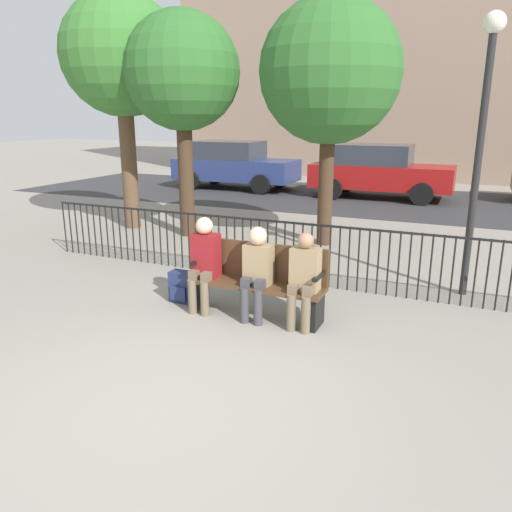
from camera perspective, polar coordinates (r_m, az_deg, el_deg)
name	(u,v)px	position (r m, az deg, el deg)	size (l,w,h in m)	color
ground_plane	(153,408)	(4.64, -11.70, -16.65)	(80.00, 80.00, 0.00)	gray
park_bench	(259,278)	(6.27, 0.29, -2.51)	(1.73, 0.45, 0.92)	#4C331E
seated_person_0	(204,259)	(6.40, -5.94, -0.34)	(0.34, 0.39, 1.23)	brown
seated_person_1	(257,268)	(6.09, 0.09, -1.35)	(0.34, 0.39, 1.17)	#3D3D42
seated_person_2	(304,276)	(5.89, 5.49, -2.25)	(0.34, 0.39, 1.16)	brown
backpack	(182,287)	(6.87, -8.42, -3.53)	(0.34, 0.23, 0.43)	navy
fence_railing	(294,247)	(7.48, 4.34, 1.00)	(9.01, 0.03, 0.95)	black
tree_0	(122,57)	(11.58, -15.10, 21.11)	(2.53, 2.53, 4.95)	brown
tree_1	(182,73)	(10.52, -8.44, 19.94)	(2.30, 2.30, 4.45)	#422D1E
tree_2	(330,73)	(9.73, 8.45, 20.01)	(2.61, 2.61, 4.53)	#422D1E
lamp_post	(483,116)	(7.35, 24.55, 14.32)	(0.28, 0.28, 3.71)	black
street_surface	(387,201)	(15.52, 14.69, 6.14)	(24.00, 6.00, 0.01)	#333335
parked_car_0	(234,164)	(17.51, -2.58, 10.44)	(4.20, 1.94, 1.62)	navy
parked_car_1	(379,170)	(15.89, 13.84, 9.47)	(4.20, 1.94, 1.62)	maroon
building_facade	(432,9)	(23.63, 19.44, 25.10)	(20.00, 6.00, 13.26)	gray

